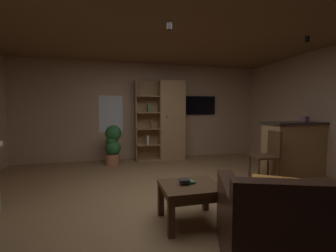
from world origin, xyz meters
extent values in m
cube|color=olive|center=(0.00, 0.00, -0.01)|extent=(6.45, 5.89, 0.02)
cube|color=tan|center=(0.00, 2.97, 1.26)|extent=(6.57, 0.06, 2.52)
cube|color=brown|center=(0.00, 0.00, 2.53)|extent=(6.45, 5.89, 0.02)
cube|color=white|center=(-0.88, 2.94, 1.20)|extent=(0.59, 0.01, 0.94)
cube|color=#A87F51|center=(0.66, 2.69, 1.03)|extent=(0.67, 0.38, 2.05)
cube|color=#A87F51|center=(0.02, 2.87, 1.03)|extent=(0.61, 0.02, 2.05)
cube|color=#A87F51|center=(-0.27, 2.69, 1.03)|extent=(0.02, 0.38, 2.05)
sphere|color=black|center=(0.50, 2.49, 1.13)|extent=(0.04, 0.04, 0.04)
cube|color=#A87F51|center=(0.02, 2.69, 0.01)|extent=(0.61, 0.38, 0.02)
cube|color=#A87F51|center=(0.02, 2.69, 0.41)|extent=(0.61, 0.38, 0.02)
cube|color=#A87F51|center=(0.02, 2.69, 0.82)|extent=(0.61, 0.38, 0.02)
cube|color=#A87F51|center=(0.02, 2.69, 1.23)|extent=(0.61, 0.38, 0.02)
cube|color=#A87F51|center=(0.02, 2.69, 1.64)|extent=(0.61, 0.38, 0.02)
cube|color=beige|center=(0.01, 2.64, 0.53)|extent=(0.04, 0.23, 0.22)
cube|color=#387247|center=(0.04, 2.64, 1.34)|extent=(0.05, 0.23, 0.20)
cube|color=brown|center=(0.10, 2.64, 0.93)|extent=(0.04, 0.23, 0.21)
sphere|color=beige|center=(0.10, 2.69, 0.87)|extent=(0.10, 0.10, 0.10)
cube|color=#A87F51|center=(2.78, 0.72, 0.51)|extent=(1.31, 0.52, 1.02)
cube|color=#2D2826|center=(2.78, 0.72, 1.04)|extent=(1.37, 0.58, 0.04)
cube|color=#995972|center=(2.97, 0.76, 1.12)|extent=(0.13, 0.13, 0.11)
cube|color=#382116|center=(0.83, -1.60, 0.21)|extent=(1.86, 1.46, 0.42)
cube|color=#382116|center=(0.13, -1.34, 0.34)|extent=(0.47, 0.93, 0.67)
cube|color=#C67F33|center=(0.44, -1.48, 0.56)|extent=(0.38, 0.33, 0.38)
cube|color=#4C331E|center=(0.02, -0.62, 0.42)|extent=(0.67, 0.58, 0.05)
cube|color=#4C331E|center=(0.02, -0.62, 0.36)|extent=(0.61, 0.52, 0.08)
cube|color=#4C331E|center=(-0.28, -0.87, 0.20)|extent=(0.07, 0.07, 0.40)
cube|color=#4C331E|center=(0.31, -0.87, 0.20)|extent=(0.07, 0.07, 0.40)
cube|color=#4C331E|center=(-0.28, -0.37, 0.20)|extent=(0.07, 0.07, 0.40)
cube|color=#4C331E|center=(0.31, -0.37, 0.20)|extent=(0.07, 0.07, 0.40)
cube|color=#387247|center=(0.02, -0.57, 0.46)|extent=(0.12, 0.13, 0.03)
cube|color=black|center=(-0.05, -0.60, 0.49)|extent=(0.12, 0.10, 0.03)
cube|color=#4C331E|center=(1.81, 0.47, 0.46)|extent=(0.48, 0.48, 0.04)
cube|color=#4C331E|center=(2.00, 0.43, 0.70)|extent=(0.11, 0.40, 0.44)
cylinder|color=#4C331E|center=(1.66, 0.67, 0.23)|extent=(0.04, 0.04, 0.46)
cylinder|color=#4C331E|center=(1.60, 0.32, 0.23)|extent=(0.04, 0.04, 0.46)
cylinder|color=#4C331E|center=(2.02, 0.61, 0.23)|extent=(0.04, 0.04, 0.46)
cylinder|color=#4C331E|center=(1.96, 0.26, 0.23)|extent=(0.04, 0.04, 0.46)
cylinder|color=#B77051|center=(-0.86, 2.38, 0.13)|extent=(0.33, 0.33, 0.26)
sphere|color=#235B2D|center=(-0.85, 2.39, 0.40)|extent=(0.36, 0.36, 0.36)
sphere|color=#235B2D|center=(-0.87, 2.40, 0.56)|extent=(0.27, 0.27, 0.27)
sphere|color=#235B2D|center=(-0.83, 2.41, 0.75)|extent=(0.37, 0.37, 0.37)
cube|color=black|center=(1.54, 2.91, 1.43)|extent=(0.92, 0.05, 0.52)
cube|color=black|center=(1.54, 2.89, 1.43)|extent=(0.88, 0.01, 0.48)
cylinder|color=black|center=(-0.06, 0.08, 2.45)|extent=(0.07, 0.07, 0.09)
cylinder|color=black|center=(2.28, 0.10, 2.45)|extent=(0.07, 0.07, 0.09)
camera|label=1|loc=(-0.85, -3.01, 1.30)|focal=24.01mm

